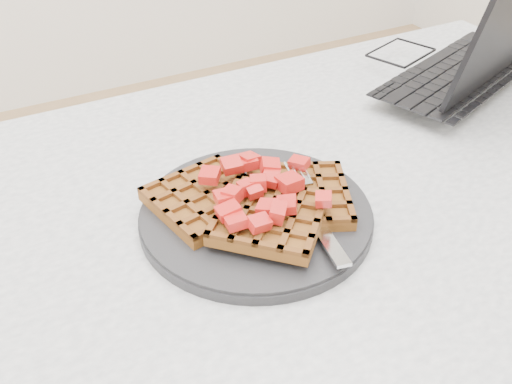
# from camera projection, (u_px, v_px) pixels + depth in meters

# --- Properties ---
(table) EXTENTS (1.20, 0.80, 0.75)m
(table) POSITION_uv_depth(u_px,v_px,m) (329.00, 270.00, 0.76)
(table) COLOR silver
(table) RESTS_ON ground
(plate) EXTENTS (0.27, 0.27, 0.02)m
(plate) POSITION_uv_depth(u_px,v_px,m) (256.00, 214.00, 0.66)
(plate) COLOR black
(plate) RESTS_ON table
(waffles) EXTENTS (0.24, 0.22, 0.03)m
(waffles) POSITION_uv_depth(u_px,v_px,m) (258.00, 203.00, 0.64)
(waffles) COLOR brown
(waffles) RESTS_ON plate
(strawberry_pile) EXTENTS (0.15, 0.15, 0.02)m
(strawberry_pile) POSITION_uv_depth(u_px,v_px,m) (256.00, 182.00, 0.63)
(strawberry_pile) COLOR #9B0E0D
(strawberry_pile) RESTS_ON waffles
(fork) EXTENTS (0.06, 0.18, 0.02)m
(fork) POSITION_uv_depth(u_px,v_px,m) (311.00, 211.00, 0.64)
(fork) COLOR silver
(fork) RESTS_ON plate
(laptop) EXTENTS (0.41, 0.36, 0.24)m
(laptop) POSITION_uv_depth(u_px,v_px,m) (449.00, 59.00, 0.94)
(laptop) COLOR black
(laptop) RESTS_ON table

